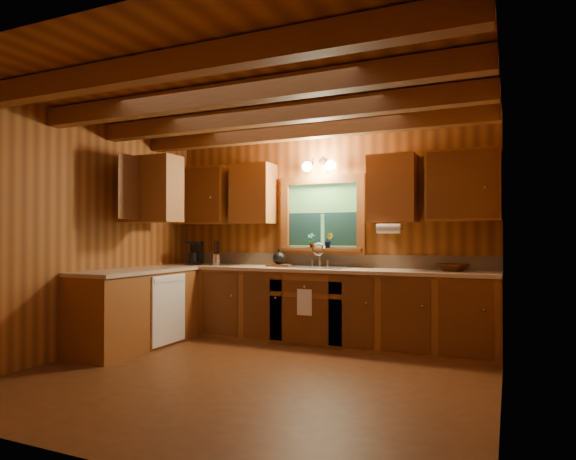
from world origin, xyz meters
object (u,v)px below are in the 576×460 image
at_px(coffee_maker, 195,253).
at_px(wicker_basket, 453,267).
at_px(cutting_board, 279,265).
at_px(sink, 315,271).

distance_m(coffee_maker, wicker_basket, 3.30).
xyz_separation_m(cutting_board, wicker_basket, (2.11, 0.00, 0.03)).
bearing_deg(sink, cutting_board, 173.79).
height_order(coffee_maker, cutting_board, coffee_maker).
bearing_deg(coffee_maker, wicker_basket, -20.46).
bearing_deg(cutting_board, coffee_maker, 175.40).
xyz_separation_m(sink, coffee_maker, (-1.70, -0.06, 0.20)).
xyz_separation_m(sink, wicker_basket, (1.60, 0.06, 0.08)).
bearing_deg(coffee_maker, sink, -20.44).
height_order(sink, cutting_board, sink).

